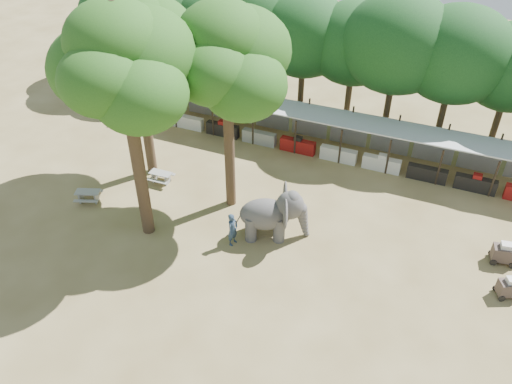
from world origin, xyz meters
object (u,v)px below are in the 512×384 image
at_px(cart_back, 504,253).
at_px(picnic_table_near, 88,195).
at_px(yard_tree_back, 225,59).
at_px(yard_tree_left, 134,42).
at_px(yard_tree_center, 122,65).
at_px(picnic_table_far, 161,176).
at_px(cart_front, 510,287).
at_px(handler, 233,229).
at_px(elephant, 274,214).

bearing_deg(cart_back, picnic_table_near, -178.26).
bearing_deg(picnic_table_near, yard_tree_back, 3.07).
bearing_deg(yard_tree_left, cart_back, -0.62).
relative_size(yard_tree_center, picnic_table_near, 6.88).
distance_m(yard_tree_back, cart_back, 16.69).
height_order(yard_tree_back, picnic_table_far, yard_tree_back).
bearing_deg(yard_tree_left, picnic_table_near, -108.96).
distance_m(yard_tree_center, cart_front, 20.10).
distance_m(yard_tree_left, handler, 11.47).
bearing_deg(cart_front, cart_back, 72.72).
height_order(picnic_table_near, cart_back, cart_back).
xyz_separation_m(elephant, cart_back, (11.22, 2.64, -0.84)).
relative_size(picnic_table_near, cart_front, 1.31).
xyz_separation_m(picnic_table_far, cart_front, (19.68, -1.53, 0.10)).
relative_size(yard_tree_back, elephant, 2.96).
xyz_separation_m(handler, picnic_table_near, (-9.25, -0.03, -0.48)).
distance_m(picnic_table_near, cart_back, 22.53).
bearing_deg(picnic_table_near, cart_front, -16.40).
xyz_separation_m(yard_tree_back, picnic_table_near, (-7.50, -3.35, -8.09)).
bearing_deg(elephant, yard_tree_left, 141.60).
xyz_separation_m(yard_tree_center, elephant, (6.43, 2.13, -7.78)).
distance_m(picnic_table_near, cart_front, 22.54).
distance_m(yard_tree_back, handler, 8.48).
height_order(yard_tree_left, yard_tree_center, yard_tree_center).
bearing_deg(elephant, picnic_table_near, 166.26).
bearing_deg(cart_back, yard_tree_back, 174.21).
xyz_separation_m(yard_tree_left, picnic_table_far, (1.29, -1.00, -7.75)).
xyz_separation_m(handler, cart_front, (13.21, 1.79, -0.40)).
relative_size(yard_tree_center, yard_tree_back, 1.06).
bearing_deg(yard_tree_left, elephant, -16.90).
relative_size(yard_tree_center, handler, 6.40).
bearing_deg(picnic_table_far, yard_tree_back, -1.74).
distance_m(yard_tree_center, picnic_table_near, 9.86).
distance_m(yard_tree_left, cart_back, 22.02).
bearing_deg(yard_tree_center, yard_tree_left, 120.96).
xyz_separation_m(yard_tree_back, cart_front, (14.97, -1.53, -8.00)).
bearing_deg(cart_front, yard_tree_back, 149.17).
bearing_deg(cart_front, picnic_table_far, 150.55).
xyz_separation_m(yard_tree_back, elephant, (3.43, -1.87, -7.11)).
bearing_deg(elephant, handler, -160.49).
height_order(yard_tree_back, elephant, yard_tree_back).
bearing_deg(cart_front, handler, 162.74).
xyz_separation_m(picnic_table_far, cart_back, (19.36, 0.77, 0.14)).
xyz_separation_m(elephant, cart_front, (11.54, 0.34, -0.89)).
distance_m(elephant, cart_back, 11.56).
height_order(yard_tree_center, picnic_table_near, yard_tree_center).
height_order(yard_tree_back, picnic_table_near, yard_tree_back).
bearing_deg(cart_back, picnic_table_far, 173.47).
relative_size(yard_tree_left, picnic_table_far, 7.87).
xyz_separation_m(yard_tree_left, yard_tree_back, (6.00, -1.00, 0.34)).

